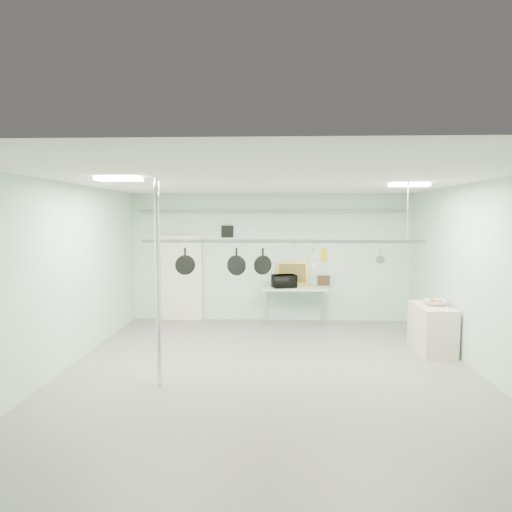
{
  "coord_description": "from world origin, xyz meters",
  "views": [
    {
      "loc": [
        0.06,
        -7.44,
        2.6
      ],
      "look_at": [
        -0.26,
        1.0,
        1.89
      ],
      "focal_mm": 32.0,
      "sensor_mm": 36.0,
      "label": 1
    }
  ],
  "objects_px": {
    "coffee_canister": "(290,283)",
    "pot_rack": "(282,239)",
    "fruit_bowl": "(435,303)",
    "skillet_right": "(263,261)",
    "skillet_mid": "(236,262)",
    "prep_table": "(295,290)",
    "skillet_left": "(185,260)",
    "chrome_pole": "(158,283)",
    "side_cabinet": "(432,328)",
    "microwave": "(284,281)"
  },
  "relations": [
    {
      "from": "pot_rack",
      "to": "fruit_bowl",
      "type": "relative_size",
      "value": 11.6
    },
    {
      "from": "chrome_pole",
      "to": "prep_table",
      "type": "bearing_deg",
      "value": 61.29
    },
    {
      "from": "skillet_left",
      "to": "skillet_right",
      "type": "relative_size",
      "value": 0.99
    },
    {
      "from": "fruit_bowl",
      "to": "skillet_right",
      "type": "bearing_deg",
      "value": -161.31
    },
    {
      "from": "skillet_mid",
      "to": "skillet_right",
      "type": "distance_m",
      "value": 0.45
    },
    {
      "from": "coffee_canister",
      "to": "skillet_left",
      "type": "distance_m",
      "value": 3.91
    },
    {
      "from": "side_cabinet",
      "to": "coffee_canister",
      "type": "relative_size",
      "value": 6.26
    },
    {
      "from": "pot_rack",
      "to": "skillet_left",
      "type": "xyz_separation_m",
      "value": [
        -1.66,
        0.0,
        -0.37
      ]
    },
    {
      "from": "side_cabinet",
      "to": "fruit_bowl",
      "type": "distance_m",
      "value": 0.5
    },
    {
      "from": "coffee_canister",
      "to": "pot_rack",
      "type": "bearing_deg",
      "value": -94.76
    },
    {
      "from": "prep_table",
      "to": "skillet_mid",
      "type": "xyz_separation_m",
      "value": [
        -1.17,
        -3.3,
        1.01
      ]
    },
    {
      "from": "chrome_pole",
      "to": "prep_table",
      "type": "distance_m",
      "value": 4.85
    },
    {
      "from": "prep_table",
      "to": "fruit_bowl",
      "type": "xyz_separation_m",
      "value": [
        2.6,
        -2.18,
        0.12
      ]
    },
    {
      "from": "coffee_canister",
      "to": "skillet_mid",
      "type": "height_order",
      "value": "skillet_mid"
    },
    {
      "from": "coffee_canister",
      "to": "skillet_mid",
      "type": "relative_size",
      "value": 0.4
    },
    {
      "from": "chrome_pole",
      "to": "microwave",
      "type": "height_order",
      "value": "chrome_pole"
    },
    {
      "from": "pot_rack",
      "to": "skillet_left",
      "type": "height_order",
      "value": "pot_rack"
    },
    {
      "from": "prep_table",
      "to": "skillet_left",
      "type": "xyz_separation_m",
      "value": [
        -2.06,
        -3.3,
        1.03
      ]
    },
    {
      "from": "side_cabinet",
      "to": "pot_rack",
      "type": "relative_size",
      "value": 0.25
    },
    {
      "from": "skillet_mid",
      "to": "coffee_canister",
      "type": "bearing_deg",
      "value": 91.24
    },
    {
      "from": "prep_table",
      "to": "pot_rack",
      "type": "relative_size",
      "value": 0.33
    },
    {
      "from": "coffee_canister",
      "to": "skillet_left",
      "type": "bearing_deg",
      "value": -120.42
    },
    {
      "from": "prep_table",
      "to": "skillet_mid",
      "type": "relative_size",
      "value": 3.34
    },
    {
      "from": "chrome_pole",
      "to": "fruit_bowl",
      "type": "distance_m",
      "value": 5.34
    },
    {
      "from": "pot_rack",
      "to": "skillet_left",
      "type": "distance_m",
      "value": 1.7
    },
    {
      "from": "side_cabinet",
      "to": "fruit_bowl",
      "type": "relative_size",
      "value": 2.9
    },
    {
      "from": "side_cabinet",
      "to": "skillet_mid",
      "type": "xyz_separation_m",
      "value": [
        -3.72,
        -1.1,
        1.4
      ]
    },
    {
      "from": "pot_rack",
      "to": "skillet_right",
      "type": "distance_m",
      "value": 0.49
    },
    {
      "from": "prep_table",
      "to": "pot_rack",
      "type": "distance_m",
      "value": 3.61
    },
    {
      "from": "skillet_left",
      "to": "side_cabinet",
      "type": "bearing_deg",
      "value": -1.59
    },
    {
      "from": "pot_rack",
      "to": "skillet_mid",
      "type": "height_order",
      "value": "pot_rack"
    },
    {
      "from": "chrome_pole",
      "to": "skillet_right",
      "type": "height_order",
      "value": "chrome_pole"
    },
    {
      "from": "coffee_canister",
      "to": "skillet_left",
      "type": "relative_size",
      "value": 0.43
    },
    {
      "from": "fruit_bowl",
      "to": "skillet_left",
      "type": "height_order",
      "value": "skillet_left"
    },
    {
      "from": "skillet_mid",
      "to": "skillet_right",
      "type": "xyz_separation_m",
      "value": [
        0.45,
        0.0,
        0.01
      ]
    },
    {
      "from": "skillet_left",
      "to": "skillet_mid",
      "type": "distance_m",
      "value": 0.88
    },
    {
      "from": "microwave",
      "to": "coffee_canister",
      "type": "height_order",
      "value": "microwave"
    },
    {
      "from": "pot_rack",
      "to": "skillet_right",
      "type": "height_order",
      "value": "pot_rack"
    },
    {
      "from": "prep_table",
      "to": "side_cabinet",
      "type": "relative_size",
      "value": 1.33
    },
    {
      "from": "pot_rack",
      "to": "coffee_canister",
      "type": "relative_size",
      "value": 25.06
    },
    {
      "from": "coffee_canister",
      "to": "prep_table",
      "type": "bearing_deg",
      "value": 5.87
    },
    {
      "from": "chrome_pole",
      "to": "pot_rack",
      "type": "height_order",
      "value": "chrome_pole"
    },
    {
      "from": "chrome_pole",
      "to": "skillet_left",
      "type": "relative_size",
      "value": 7.21
    },
    {
      "from": "prep_table",
      "to": "skillet_left",
      "type": "distance_m",
      "value": 4.02
    },
    {
      "from": "side_cabinet",
      "to": "microwave",
      "type": "height_order",
      "value": "microwave"
    },
    {
      "from": "chrome_pole",
      "to": "skillet_left",
      "type": "xyz_separation_m",
      "value": [
        0.24,
        0.9,
        0.26
      ]
    },
    {
      "from": "side_cabinet",
      "to": "skillet_mid",
      "type": "relative_size",
      "value": 2.51
    },
    {
      "from": "side_cabinet",
      "to": "skillet_left",
      "type": "xyz_separation_m",
      "value": [
        -4.61,
        -1.1,
        1.41
      ]
    },
    {
      "from": "microwave",
      "to": "coffee_canister",
      "type": "distance_m",
      "value": 0.17
    },
    {
      "from": "chrome_pole",
      "to": "skillet_right",
      "type": "xyz_separation_m",
      "value": [
        1.58,
        0.9,
        0.26
      ]
    }
  ]
}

